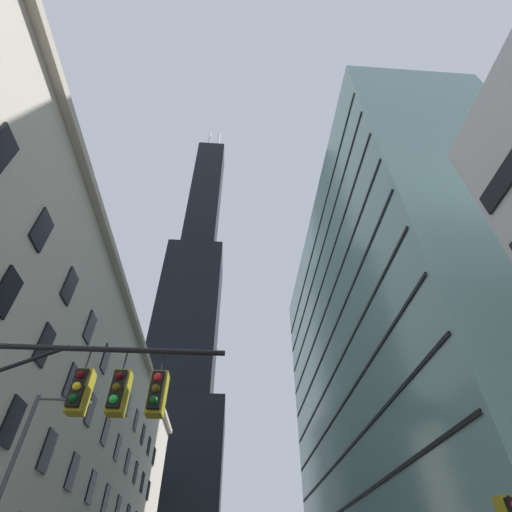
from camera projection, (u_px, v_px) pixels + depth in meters
station_building at (29, 438)px, 32.19m from camera, size 13.75×69.71×23.89m
dark_skyscraper at (183, 356)px, 107.20m from camera, size 25.96×25.96×176.29m
glass_office_midrise at (390, 357)px, 44.59m from camera, size 15.06×48.29×45.97m
traffic_signal_mast at (59, 413)px, 8.51m from camera, size 6.84×0.63×6.67m
street_lamppost at (13, 484)px, 13.77m from camera, size 2.38×0.32×8.08m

